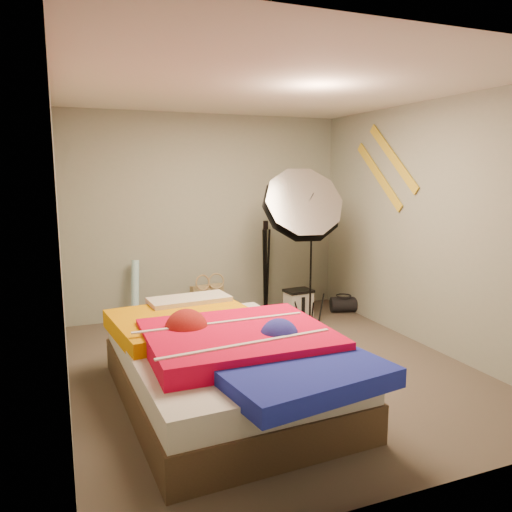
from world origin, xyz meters
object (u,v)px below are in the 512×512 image
wrapping_roll (135,293)px  camera_case (298,304)px  bed (225,362)px  duffel_bag (343,304)px  photo_umbrella (301,207)px  tote_bag (208,301)px  camera_tripod (266,259)px

wrapping_roll → camera_case: bearing=-11.6°
wrapping_roll → bed: bearing=-81.1°
duffel_bag → bed: (-2.22, -1.85, 0.22)m
duffel_bag → photo_umbrella: (-0.79, -0.32, 1.30)m
camera_case → photo_umbrella: photo_umbrella is taller
tote_bag → camera_tripod: bearing=-2.3°
tote_bag → wrapping_roll: 0.90m
bed → photo_umbrella: photo_umbrella is taller
tote_bag → bed: (-0.52, -2.28, 0.11)m
tote_bag → camera_tripod: camera_tripod is taller
camera_case → camera_tripod: bearing=114.2°
camera_case → photo_umbrella: bearing=-118.6°
camera_tripod → duffel_bag: bearing=-30.2°
camera_case → photo_umbrella: size_ratio=0.16×
wrapping_roll → camera_case: (1.95, -0.40, -0.23)m
duffel_bag → bed: size_ratio=0.13×
camera_case → wrapping_roll: bearing=163.7°
photo_umbrella → bed: bearing=-133.0°
tote_bag → camera_case: bearing=-27.7°
wrapping_roll → duffel_bag: size_ratio=2.38×
bed → photo_umbrella: 2.35m
bed → camera_case: bearing=50.1°
photo_umbrella → wrapping_roll: bearing=156.6°
bed → camera_tripod: 2.74m
tote_bag → camera_case: (1.07, -0.38, -0.05)m
tote_bag → photo_umbrella: size_ratio=0.21×
camera_case → bed: (-1.59, -1.90, 0.16)m
camera_case → duffel_bag: camera_case is taller
wrapping_roll → duffel_bag: wrapping_roll is taller
wrapping_roll → photo_umbrella: (1.79, -0.77, 1.01)m
wrapping_roll → duffel_bag: (2.58, -0.45, -0.29)m
bed → tote_bag: bearing=77.2°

